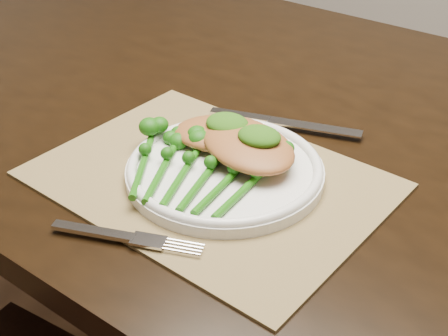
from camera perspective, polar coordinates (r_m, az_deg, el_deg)
The scene contains 10 objects.
dining_table at distance 1.16m, azimuth 4.60°, elevation -11.54°, with size 1.70×1.10×0.75m.
placemat at distance 0.78m, azimuth -1.31°, elevation -1.04°, with size 0.42×0.31×0.00m, color olive.
dinner_plate at distance 0.78m, azimuth 0.08°, elevation -0.11°, with size 0.25×0.25×0.02m.
knife at distance 0.90m, azimuth 4.19°, elevation 4.37°, with size 0.22×0.06×0.01m.
fork at distance 0.69m, azimuth -8.03°, elevation -6.43°, with size 0.17×0.06×0.01m.
chicken_fillet_left at distance 0.82m, azimuth 0.03°, elevation 3.16°, with size 0.13×0.09×0.03m, color #A1602E.
chicken_fillet_right at distance 0.78m, azimuth 2.22°, elevation 2.10°, with size 0.14×0.10×0.03m, color #A1602E.
pesto_dollop_left at distance 0.81m, azimuth 0.31°, elevation 4.07°, with size 0.06×0.05×0.02m, color #194409.
pesto_dollop_right at distance 0.77m, azimuth 3.25°, elevation 2.91°, with size 0.06×0.05×0.02m, color #194409.
broccolini_bundle at distance 0.75m, azimuth -2.82°, elevation -0.69°, with size 0.19×0.20×0.04m.
Camera 1 is at (0.20, -0.82, 1.19)m, focal length 50.00 mm.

